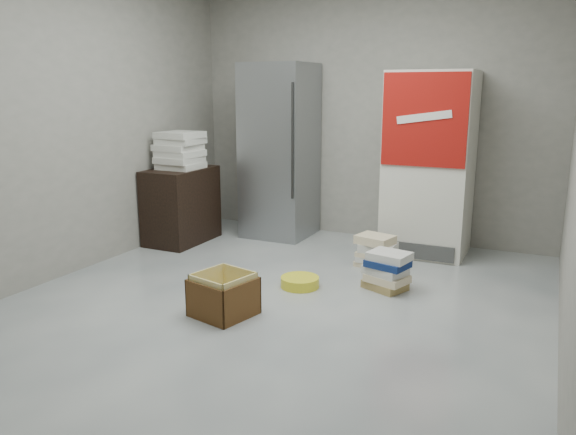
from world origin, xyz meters
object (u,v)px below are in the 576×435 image
(steel_fridge, at_px, (280,151))
(coke_cooler, at_px, (429,164))
(cardboard_box, at_px, (224,298))
(wood_shelf, at_px, (181,205))
(phonebook_stack_main, at_px, (387,271))

(steel_fridge, xyz_separation_m, coke_cooler, (1.65, -0.01, -0.05))
(steel_fridge, distance_m, cardboard_box, 2.51)
(steel_fridge, relative_size, wood_shelf, 2.37)
(coke_cooler, height_order, wood_shelf, coke_cooler)
(wood_shelf, distance_m, phonebook_stack_main, 2.49)
(phonebook_stack_main, bearing_deg, coke_cooler, 105.23)
(coke_cooler, xyz_separation_m, wood_shelf, (-2.48, -0.72, -0.50))
(coke_cooler, distance_m, phonebook_stack_main, 1.45)
(wood_shelf, distance_m, cardboard_box, 2.17)
(cardboard_box, bearing_deg, coke_cooler, 80.20)
(coke_cooler, bearing_deg, wood_shelf, -163.72)
(steel_fridge, bearing_deg, phonebook_stack_main, -37.97)
(steel_fridge, relative_size, cardboard_box, 3.99)
(steel_fridge, height_order, cardboard_box, steel_fridge)
(coke_cooler, bearing_deg, steel_fridge, 179.82)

